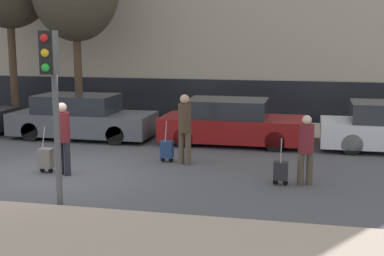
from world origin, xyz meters
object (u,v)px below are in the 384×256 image
at_px(trolley_right, 281,171).
at_px(pedestrian_left, 63,134).
at_px(pedestrian_center, 185,125).
at_px(pedestrian_right, 306,146).
at_px(traffic_light, 52,83).
at_px(parked_car_2, 231,123).
at_px(trolley_left, 46,158).
at_px(parked_car_1, 81,118).
at_px(trolley_center, 167,149).

bearing_deg(trolley_right, pedestrian_left, -177.03).
xyz_separation_m(pedestrian_center, pedestrian_right, (3.09, -1.27, -0.16)).
bearing_deg(traffic_light, parked_car_2, 71.19).
height_order(parked_car_2, trolley_left, parked_car_2).
relative_size(parked_car_1, traffic_light, 1.35).
xyz_separation_m(trolley_left, traffic_light, (1.53, -2.48, 2.09)).
relative_size(parked_car_1, trolley_right, 4.30).
distance_m(parked_car_1, trolley_right, 7.90).
bearing_deg(trolley_right, parked_car_1, 147.83).
relative_size(parked_car_2, traffic_light, 1.28).
bearing_deg(parked_car_1, pedestrian_left, -70.98).
bearing_deg(pedestrian_right, trolley_left, 168.55).
distance_m(parked_car_1, pedestrian_left, 4.74).
bearing_deg(trolley_center, pedestrian_center, -16.64).
relative_size(pedestrian_right, traffic_light, 0.46).
relative_size(trolley_right, traffic_light, 0.31).
distance_m(trolley_left, trolley_center, 3.11).
xyz_separation_m(pedestrian_center, traffic_light, (-1.59, -4.04, 1.40)).
distance_m(trolley_right, traffic_light, 5.35).
bearing_deg(parked_car_1, pedestrian_center, -34.09).
distance_m(pedestrian_left, trolley_center, 2.84).
xyz_separation_m(pedestrian_left, traffic_light, (1.00, -2.37, 1.44)).
height_order(pedestrian_center, pedestrian_right, pedestrian_center).
bearing_deg(traffic_light, pedestrian_center, 68.49).
relative_size(pedestrian_center, pedestrian_right, 1.16).
height_order(trolley_center, traffic_light, traffic_light).
distance_m(parked_car_2, trolley_center, 3.09).
relative_size(parked_car_1, parked_car_2, 1.05).
relative_size(pedestrian_left, trolley_right, 1.64).
height_order(pedestrian_center, trolley_right, pedestrian_center).
height_order(parked_car_2, traffic_light, traffic_light).
height_order(pedestrian_left, pedestrian_right, pedestrian_left).
bearing_deg(parked_car_1, pedestrian_right, -29.41).
relative_size(pedestrian_center, traffic_light, 0.54).
height_order(parked_car_2, pedestrian_center, pedestrian_center).
relative_size(parked_car_2, trolley_left, 3.83).
distance_m(pedestrian_center, pedestrian_right, 3.34).
relative_size(parked_car_2, pedestrian_left, 2.49).
height_order(pedestrian_left, trolley_right, pedestrian_left).
bearing_deg(trolley_left, pedestrian_center, 26.49).
xyz_separation_m(parked_car_1, trolley_center, (3.60, -2.64, -0.32)).
height_order(pedestrian_left, pedestrian_center, pedestrian_center).
distance_m(pedestrian_center, trolley_center, 0.90).
relative_size(pedestrian_left, pedestrian_right, 1.11).
bearing_deg(pedestrian_center, trolley_right, -12.17).
bearing_deg(trolley_left, trolley_center, 33.43).
distance_m(trolley_center, pedestrian_right, 3.93).
bearing_deg(pedestrian_right, pedestrian_center, 143.50).
relative_size(pedestrian_center, trolley_center, 1.66).
height_order(trolley_center, trolley_right, trolley_center).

